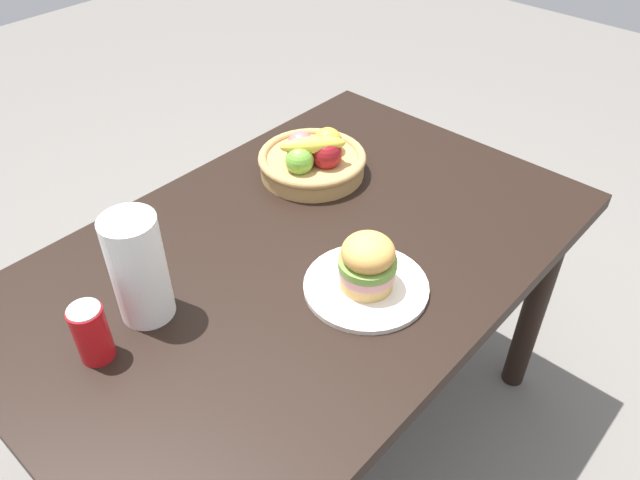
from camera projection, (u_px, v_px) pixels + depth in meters
ground_plane at (306, 433)px, 1.91m from camera, size 8.00×8.00×0.00m
dining_table at (302, 281)px, 1.49m from camera, size 1.40×0.90×0.75m
plate at (367, 285)px, 1.33m from camera, size 0.27×0.27×0.01m
sandwich at (369, 261)px, 1.28m from camera, size 0.12×0.12×0.13m
soda_can at (91, 333)px, 1.15m from camera, size 0.07×0.07×0.13m
fruit_basket at (313, 159)px, 1.64m from camera, size 0.29×0.29×0.14m
paper_towel_roll at (138, 269)px, 1.20m from camera, size 0.11×0.11×0.24m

